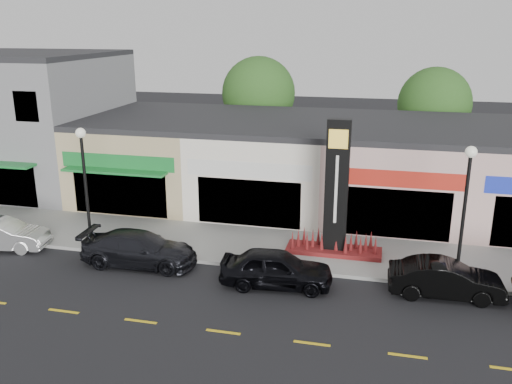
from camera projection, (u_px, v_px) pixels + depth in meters
ground at (245, 291)px, 20.99m from camera, size 120.00×120.00×0.00m
sidewalk at (269, 247)px, 25.01m from camera, size 52.00×4.30×0.15m
curb at (258, 267)px, 22.92m from camera, size 52.00×0.20×0.15m
building_grey_2story at (16, 119)px, 34.40m from camera, size 12.00×10.95×8.30m
shop_beige at (156, 154)px, 32.81m from camera, size 7.00×10.85×4.80m
shop_cream at (269, 160)px, 31.28m from camera, size 7.00×10.01×4.80m
shop_pink_w at (394, 167)px, 29.74m from camera, size 7.00×10.01×4.80m
tree_rear_west at (259, 93)px, 38.46m from camera, size 5.20×5.20×7.83m
tree_rear_mid at (434, 104)px, 35.92m from camera, size 4.80×4.80×7.29m
lamp_west_near at (85, 176)px, 24.05m from camera, size 0.44×0.44×5.47m
lamp_east_near at (465, 201)px, 20.53m from camera, size 0.44×0.44×5.47m
pylon_sign at (336, 208)px, 23.56m from camera, size 4.20×1.30×6.00m
car_white_van at (1, 234)px, 24.80m from camera, size 2.14×4.40×1.39m
car_dark_sedan at (139, 249)px, 23.14m from camera, size 2.17×5.04×1.44m
car_black_sedan at (276, 268)px, 21.23m from camera, size 2.14×4.54×1.50m
car_black_conv at (446, 279)px, 20.43m from camera, size 1.63×4.28×1.40m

